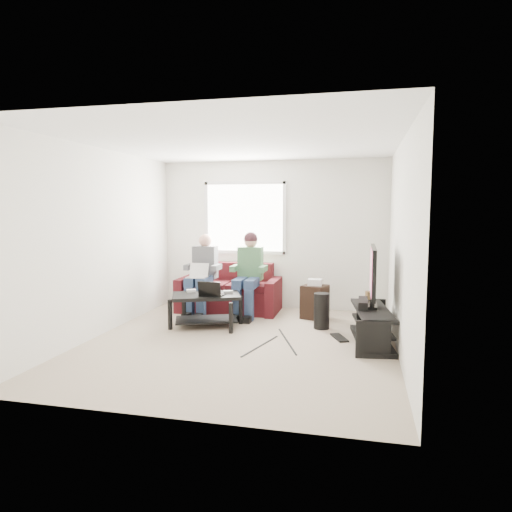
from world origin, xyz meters
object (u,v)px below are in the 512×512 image
object	(u,v)px
coffee_table	(206,303)
subwoofer	(322,311)
tv_stand	(372,327)
end_table	(315,301)
sofa	(230,293)
tv	(373,273)

from	to	relation	value
coffee_table	subwoofer	xyz separation A→B (m)	(1.69, 0.28, -0.10)
tv_stand	end_table	bearing A→B (deg)	126.56
sofa	coffee_table	bearing A→B (deg)	-91.99
subwoofer	coffee_table	bearing A→B (deg)	-170.60
tv_stand	tv	distance (m)	0.72
subwoofer	sofa	bearing A→B (deg)	152.58
coffee_table	end_table	distance (m)	1.77
tv_stand	end_table	xyz separation A→B (m)	(-0.87, 1.17, 0.08)
end_table	tv_stand	bearing A→B (deg)	-53.44
subwoofer	tv_stand	bearing A→B (deg)	-38.36
end_table	coffee_table	bearing A→B (deg)	-149.71
coffee_table	tv_stand	xyz separation A→B (m)	(2.40, -0.28, -0.16)
sofa	tv_stand	distance (m)	2.76
sofa	subwoofer	size ratio (longest dim) A/B	3.25
sofa	tv	bearing A→B (deg)	-29.20
sofa	subwoofer	bearing A→B (deg)	-27.42
tv_stand	subwoofer	bearing A→B (deg)	141.64
tv	end_table	xyz separation A→B (m)	(-0.87, 1.07, -0.63)
tv_stand	tv	world-z (taller)	tv
sofa	tv_stand	xyz separation A→B (m)	(2.36, -1.42, -0.10)
subwoofer	end_table	world-z (taller)	end_table
tv_stand	subwoofer	distance (m)	0.90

